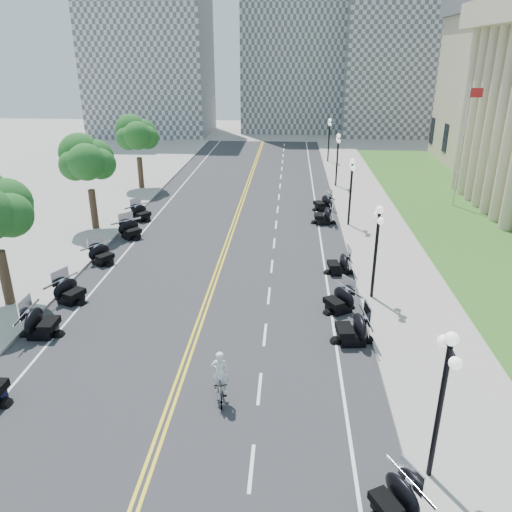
{
  "coord_description": "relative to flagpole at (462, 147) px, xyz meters",
  "views": [
    {
      "loc": [
        4.17,
        -19.88,
        11.97
      ],
      "look_at": [
        2.46,
        4.68,
        2.0
      ],
      "focal_mm": 35.0,
      "sensor_mm": 36.0,
      "label": 1
    }
  ],
  "objects": [
    {
      "name": "motorcycle_n_7",
      "position": [
        -10.86,
        -14.76,
        -4.33
      ],
      "size": [
        2.12,
        2.12,
        1.35
      ],
      "primitive_type": null,
      "rotation": [
        0.0,
        0.0,
        -1.46
      ],
      "color": "black",
      "rests_on": "road"
    },
    {
      "name": "centerline_yellow_a",
      "position": [
        -18.12,
        -12.0,
        -4.99
      ],
      "size": [
        0.12,
        90.0,
        0.0
      ],
      "primitive_type": "cube",
      "color": "yellow",
      "rests_on": "road"
    },
    {
      "name": "motorcycle_s_7",
      "position": [
        -25.22,
        -14.28,
        -4.34
      ],
      "size": [
        2.64,
        2.64,
        1.33
      ],
      "primitive_type": null,
      "rotation": [
        0.0,
        0.0,
        0.96
      ],
      "color": "black",
      "rests_on": "road"
    },
    {
      "name": "street_lamp_3",
      "position": [
        -9.4,
        -6.0,
        -2.4
      ],
      "size": [
        0.5,
        1.2,
        4.9
      ],
      "primitive_type": null,
      "color": "black",
      "rests_on": "sidewalk_north"
    },
    {
      "name": "lane_dash_14",
      "position": [
        -14.8,
        10.0,
        -4.99
      ],
      "size": [
        0.12,
        2.0,
        0.0
      ],
      "primitive_type": "cube",
      "color": "white",
      "rests_on": "road"
    },
    {
      "name": "distant_block_a",
      "position": [
        -36.0,
        40.0,
        8.0
      ],
      "size": [
        18.0,
        14.0,
        26.0
      ],
      "primitive_type": "cube",
      "color": "gray",
      "rests_on": "ground"
    },
    {
      "name": "lane_dash_8",
      "position": [
        -14.8,
        -14.0,
        -4.99
      ],
      "size": [
        0.12,
        2.0,
        0.0
      ],
      "primitive_type": "cube",
      "color": "white",
      "rests_on": "road"
    },
    {
      "name": "lane_dash_15",
      "position": [
        -14.8,
        14.0,
        -4.99
      ],
      "size": [
        0.12,
        2.0,
        0.0
      ],
      "primitive_type": "cube",
      "color": "white",
      "rests_on": "road"
    },
    {
      "name": "street_lamp_2",
      "position": [
        -9.4,
        -18.0,
        -2.4
      ],
      "size": [
        0.5,
        1.2,
        4.9
      ],
      "primitive_type": null,
      "color": "black",
      "rests_on": "sidewalk_north"
    },
    {
      "name": "flagpole",
      "position": [
        0.0,
        0.0,
        0.0
      ],
      "size": [
        1.1,
        0.2,
        10.0
      ],
      "primitive_type": null,
      "color": "silver",
      "rests_on": "ground"
    },
    {
      "name": "motorcycle_n_3",
      "position": [
        -10.72,
        -31.37,
        -4.38
      ],
      "size": [
        2.38,
        2.38,
        1.23
      ],
      "primitive_type": null,
      "rotation": [
        0.0,
        0.0,
        -1.08
      ],
      "color": "black",
      "rests_on": "road"
    },
    {
      "name": "lane_dash_7",
      "position": [
        -14.8,
        -18.0,
        -4.99
      ],
      "size": [
        0.12,
        2.0,
        0.0
      ],
      "primitive_type": "cube",
      "color": "white",
      "rests_on": "road"
    },
    {
      "name": "bicycle",
      "position": [
        -16.19,
        -26.81,
        -4.49
      ],
      "size": [
        0.77,
        1.75,
        1.01
      ],
      "primitive_type": "imported",
      "rotation": [
        0.0,
        0.0,
        0.18
      ],
      "color": "#A51414",
      "rests_on": "road"
    },
    {
      "name": "lawn",
      "position": [
        -0.5,
        -4.0,
        -4.95
      ],
      "size": [
        9.0,
        60.0,
        0.1
      ],
      "primitive_type": "cube",
      "color": "#356023",
      "rests_on": "ground"
    },
    {
      "name": "motorcycle_s_6",
      "position": [
        -25.04,
        -19.41,
        -4.31
      ],
      "size": [
        2.6,
        2.6,
        1.39
      ],
      "primitive_type": null,
      "rotation": [
        0.0,
        0.0,
        1.17
      ],
      "color": "black",
      "rests_on": "road"
    },
    {
      "name": "motorcycle_n_10",
      "position": [
        -11.09,
        -1.86,
        -4.3
      ],
      "size": [
        2.59,
        2.59,
        1.4
      ],
      "primitive_type": null,
      "rotation": [
        0.0,
        0.0,
        -1.2
      ],
      "color": "black",
      "rests_on": "road"
    },
    {
      "name": "motorcycle_s_9",
      "position": [
        -25.27,
        -5.63,
        -4.32
      ],
      "size": [
        2.68,
        2.68,
        1.35
      ],
      "primitive_type": null,
      "rotation": [
        0.0,
        0.0,
        0.99
      ],
      "color": "black",
      "rests_on": "road"
    },
    {
      "name": "lane_dash_16",
      "position": [
        -14.8,
        18.0,
        -4.99
      ],
      "size": [
        0.12,
        2.0,
        0.0
      ],
      "primitive_type": "cube",
      "color": "white",
      "rests_on": "road"
    },
    {
      "name": "motorcycle_s_5",
      "position": [
        -24.94,
        -22.76,
        -4.25
      ],
      "size": [
        2.24,
        2.24,
        1.5
      ],
      "primitive_type": null,
      "rotation": [
        0.0,
        0.0,
        1.61
      ],
      "color": "black",
      "rests_on": "road"
    },
    {
      "name": "lane_dash_10",
      "position": [
        -14.8,
        -6.0,
        -4.99
      ],
      "size": [
        0.12,
        2.0,
        0.0
      ],
      "primitive_type": "cube",
      "color": "white",
      "rests_on": "road"
    },
    {
      "name": "lane_dash_5",
      "position": [
        -14.8,
        -26.0,
        -4.99
      ],
      "size": [
        0.12,
        2.0,
        0.0
      ],
      "primitive_type": "cube",
      "color": "white",
      "rests_on": "road"
    },
    {
      "name": "motorcycle_n_9",
      "position": [
        -11.25,
        -5.43,
        -4.27
      ],
      "size": [
        2.13,
        2.13,
        1.45
      ],
      "primitive_type": null,
      "rotation": [
        0.0,
        0.0,
        -1.54
      ],
      "color": "black",
      "rests_on": "road"
    },
    {
      "name": "lane_dash_4",
      "position": [
        -14.8,
        -30.0,
        -4.99
      ],
      "size": [
        0.12,
        2.0,
        0.0
      ],
      "primitive_type": "cube",
      "color": "white",
      "rests_on": "road"
    },
    {
      "name": "motorcycle_s_8",
      "position": [
        -24.86,
        -9.61,
        -4.3
      ],
      "size": [
        2.81,
        2.81,
        1.39
      ],
      "primitive_type": null,
      "rotation": [
        0.0,
        0.0,
        0.81
      ],
      "color": "black",
      "rests_on": "road"
    },
    {
      "name": "road",
      "position": [
        -18.0,
        -12.0,
        -5.0
      ],
      "size": [
        16.0,
        90.0,
        0.01
      ],
      "primitive_type": "cube",
      "color": "#333335",
      "rests_on": "ground"
    },
    {
      "name": "lane_dash_17",
      "position": [
        -14.8,
        22.0,
        -4.99
      ],
      "size": [
        0.12,
        2.0,
        0.0
      ],
      "primitive_type": "cube",
      "color": "white",
      "rests_on": "road"
    },
    {
      "name": "tree_4",
      "position": [
        -28.0,
        4.0,
        -0.25
      ],
      "size": [
        4.8,
        4.8,
        9.2
      ],
      "primitive_type": null,
      "color": "#235619",
      "rests_on": "sidewalk_south"
    },
    {
      "name": "sidewalk_south",
      "position": [
        -28.5,
        -12.0,
        -4.92
      ],
      "size": [
        5.0,
        90.0,
        0.15
      ],
      "primitive_type": "cube",
      "color": "#9E9991",
      "rests_on": "ground"
    },
    {
      "name": "lane_dash_13",
      "position": [
        -14.8,
        6.0,
        -4.99
      ],
      "size": [
        0.12,
        2.0,
        0.0
      ],
      "primitive_type": "cube",
      "color": "white",
      "rests_on": "road"
    },
    {
      "name": "lane_dash_19",
      "position": [
        -14.8,
        30.0,
        -4.99
      ],
      "size": [
        0.12,
        2.0,
        0.0
      ],
      "primitive_type": "cube",
      "color": "white",
      "rests_on": "road"
    },
    {
      "name": "lane_dash_18",
      "position": [
        -14.8,
        26.0,
        -4.99
      ],
      "size": [
        0.12,
        2.0,
        0.0
      ],
      "primitive_type": "cube",
      "color": "white",
      "rests_on": "road"
    },
    {
      "name": "street_lamp_1",
      "position": [
        -9.4,
        -30.0,
        -2.4
      ],
      "size": [
        0.5,
        1.2,
        4.9
      ],
      "primitive_type": null,
      "color": "black",
      "rests_on": "sidewalk_north"
    },
    {
      "name": "edge_line_north",
      "position": [
        -11.6,
        -12.0,
        -4.99
      ],
      "size": [
        0.12,
        90.0,
        0.0
      ],
      "primitive_type": "cube",
      "color": "white",
      "rests_on": "road"
    },
    {
      "name": "motorcycle_n_5",
      "position": [
        -10.9,
        -22.34,
        -4.25
      ],
      "size": [
        2.36,
        2.36,
        1.51
      ],
      "primitive_type": null,
      "rotation": [
        0.0,
        0.0,
        -1.47
      ],
      "color": "black",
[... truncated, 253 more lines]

